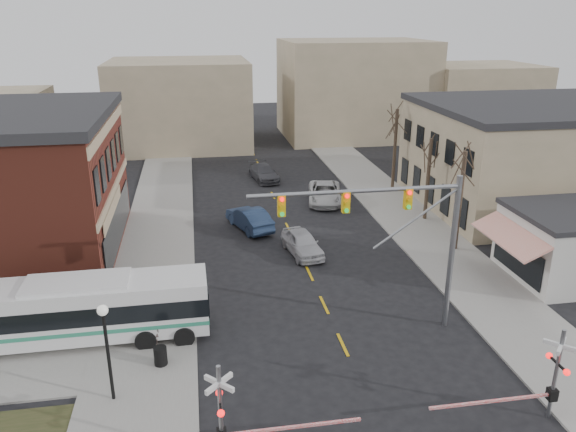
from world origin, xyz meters
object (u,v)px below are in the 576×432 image
object	(u,v)px
rr_crossing_east	(546,377)
trash_bin	(161,356)
pedestrian_near	(156,328)
car_b	(249,218)
car_a	(302,243)
transit_bus	(80,309)
street_lamp	(105,333)
rr_crossing_west	(233,414)
pedestrian_far	(131,289)
car_c	(325,193)
car_d	(264,173)
traffic_signal_mast	(400,224)

from	to	relation	value
rr_crossing_east	trash_bin	xyz separation A→B (m)	(-14.94, 6.06, -1.41)
pedestrian_near	car_b	bearing A→B (deg)	-39.91
car_a	pedestrian_near	world-z (taller)	pedestrian_near
transit_bus	car_a	bearing A→B (deg)	34.59
street_lamp	rr_crossing_west	bearing A→B (deg)	-40.81
rr_crossing_west	rr_crossing_east	bearing A→B (deg)	0.66
pedestrian_far	transit_bus	bearing A→B (deg)	-155.93
rr_crossing_west	pedestrian_far	distance (m)	13.13
trash_bin	car_a	bearing A→B (deg)	52.51
rr_crossing_east	pedestrian_near	distance (m)	17.11
street_lamp	pedestrian_far	distance (m)	8.47
transit_bus	car_c	bearing A→B (deg)	49.08
rr_crossing_west	trash_bin	size ratio (longest dim) A/B	6.45
rr_crossing_west	pedestrian_far	xyz separation A→B (m)	(-4.66, 12.24, -0.95)
rr_crossing_west	car_b	world-z (taller)	rr_crossing_west
car_a	car_b	bearing A→B (deg)	111.10
car_c	pedestrian_far	bearing A→B (deg)	-121.16
car_a	pedestrian_far	world-z (taller)	pedestrian_far
rr_crossing_east	street_lamp	bearing A→B (deg)	166.84
car_d	pedestrian_near	size ratio (longest dim) A/B	2.89
transit_bus	rr_crossing_west	world-z (taller)	rr_crossing_west
trash_bin	car_d	distance (m)	30.53
rr_crossing_east	car_a	distance (m)	18.58
rr_crossing_east	trash_bin	size ratio (longest dim) A/B	6.45
pedestrian_far	car_b	bearing A→B (deg)	20.06
transit_bus	pedestrian_far	world-z (taller)	transit_bus
traffic_signal_mast	car_b	world-z (taller)	traffic_signal_mast
street_lamp	car_c	xyz separation A→B (m)	(14.56, 23.96, -2.43)
car_b	car_c	xyz separation A→B (m)	(6.96, 5.20, -0.02)
rr_crossing_west	car_b	size ratio (longest dim) A/B	1.11
traffic_signal_mast	rr_crossing_east	distance (m)	8.96
transit_bus	pedestrian_far	size ratio (longest dim) A/B	6.77
trash_bin	car_d	size ratio (longest dim) A/B	0.17
street_lamp	trash_bin	world-z (taller)	street_lamp
pedestrian_near	car_c	bearing A→B (deg)	-50.75
rr_crossing_west	car_d	bearing A→B (deg)	81.04
pedestrian_near	street_lamp	bearing A→B (deg)	139.93
car_b	transit_bus	bearing A→B (deg)	35.88
car_d	car_b	bearing A→B (deg)	-111.53
rr_crossing_east	car_d	world-z (taller)	rr_crossing_east
trash_bin	pedestrian_far	world-z (taller)	pedestrian_far
rr_crossing_west	street_lamp	size ratio (longest dim) A/B	1.28
car_d	street_lamp	bearing A→B (deg)	-117.63
rr_crossing_east	street_lamp	xyz separation A→B (m)	(-16.78, 3.92, 1.27)
trash_bin	rr_crossing_east	bearing A→B (deg)	-22.09
rr_crossing_west	car_a	bearing A→B (deg)	71.50
street_lamp	pedestrian_near	bearing A→B (deg)	67.82
trash_bin	transit_bus	bearing A→B (deg)	144.08
rr_crossing_west	car_c	xyz separation A→B (m)	(9.86, 28.02, -1.16)
traffic_signal_mast	pedestrian_near	distance (m)	12.69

